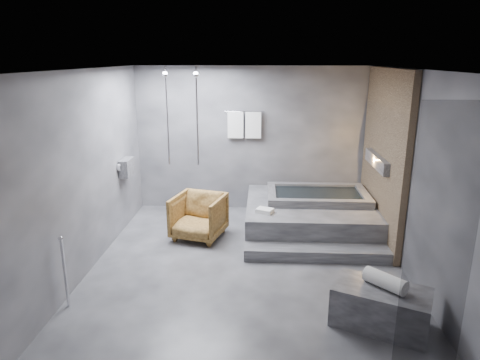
{
  "coord_description": "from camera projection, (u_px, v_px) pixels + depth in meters",
  "views": [
    {
      "loc": [
        0.21,
        -5.71,
        2.95
      ],
      "look_at": [
        -0.12,
        0.3,
        1.22
      ],
      "focal_mm": 32.0,
      "sensor_mm": 36.0,
      "label": 1
    }
  ],
  "objects": [
    {
      "name": "room",
      "position": [
        276.0,
        147.0,
        6.04
      ],
      "size": [
        5.0,
        5.04,
        2.82
      ],
      "color": "#2F2F32",
      "rests_on": "ground"
    },
    {
      "name": "tub_deck",
      "position": [
        309.0,
        215.0,
        7.57
      ],
      "size": [
        2.2,
        2.0,
        0.5
      ],
      "primitive_type": "cube",
      "color": "#353537",
      "rests_on": "ground"
    },
    {
      "name": "tub_step",
      "position": [
        317.0,
        253.0,
        6.48
      ],
      "size": [
        2.2,
        0.36,
        0.18
      ],
      "primitive_type": "cube",
      "color": "#353537",
      "rests_on": "ground"
    },
    {
      "name": "concrete_bench",
      "position": [
        381.0,
        307.0,
        4.83
      ],
      "size": [
        1.18,
        0.95,
        0.47
      ],
      "primitive_type": "cube",
      "rotation": [
        0.0,
        0.0,
        -0.42
      ],
      "color": "#353437",
      "rests_on": "ground"
    },
    {
      "name": "driftwood_chair",
      "position": [
        199.0,
        216.0,
        7.19
      ],
      "size": [
        0.98,
        1.0,
        0.75
      ],
      "primitive_type": "imported",
      "rotation": [
        0.0,
        0.0,
        -0.27
      ],
      "color": "#4B3012",
      "rests_on": "ground"
    },
    {
      "name": "rolled_towel",
      "position": [
        385.0,
        281.0,
        4.76
      ],
      "size": [
        0.46,
        0.47,
        0.17
      ],
      "primitive_type": "cylinder",
      "rotation": [
        0.0,
        1.57,
        -0.81
      ],
      "color": "white",
      "rests_on": "concrete_bench"
    },
    {
      "name": "deck_towel",
      "position": [
        265.0,
        211.0,
        6.99
      ],
      "size": [
        0.31,
        0.28,
        0.07
      ],
      "primitive_type": "cube",
      "rotation": [
        0.0,
        0.0,
        -0.41
      ],
      "color": "silver",
      "rests_on": "tub_deck"
    }
  ]
}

